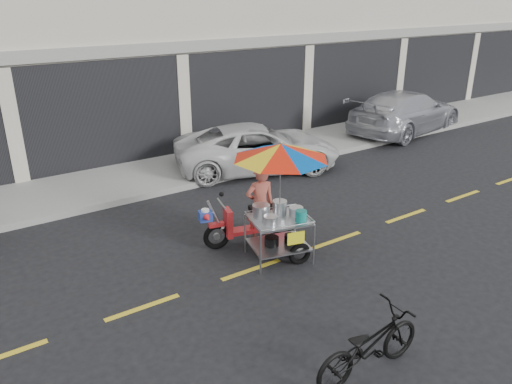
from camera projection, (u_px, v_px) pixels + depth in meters
ground at (337, 240)px, 9.72m from camera, size 90.00×90.00×0.00m
sidewalk at (203, 162)px, 13.92m from camera, size 45.00×3.00×0.15m
centerline at (337, 240)px, 9.72m from camera, size 42.00×0.10×0.01m
white_pickup at (258, 148)px, 13.35m from camera, size 4.84×3.36×1.23m
silver_pickup at (406, 112)px, 16.89m from camera, size 5.17×2.80×1.42m
near_bicycle at (369, 345)px, 6.18m from camera, size 1.67×0.61×0.87m
food_vendor_rig at (272, 182)px, 8.81m from camera, size 2.16×2.09×2.19m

